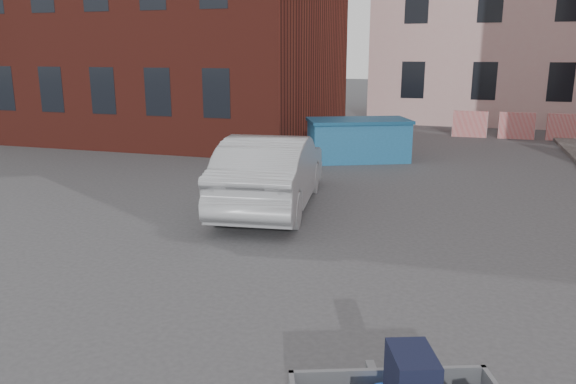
% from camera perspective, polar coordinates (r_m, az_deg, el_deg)
% --- Properties ---
extents(ground, '(120.00, 120.00, 0.00)m').
position_cam_1_polar(ground, '(8.74, 1.65, -7.72)').
color(ground, '#38383A').
rests_on(ground, ground).
extents(far_building, '(6.00, 6.00, 8.00)m').
position_cam_1_polar(far_building, '(37.15, -20.16, 14.46)').
color(far_building, maroon).
rests_on(far_building, ground).
extents(barriers, '(4.70, 0.18, 1.00)m').
position_cam_1_polar(barriers, '(23.08, 22.21, 6.25)').
color(barriers, red).
rests_on(barriers, ground).
extents(dumpster, '(3.38, 2.63, 1.26)m').
position_cam_1_polar(dumpster, '(17.23, 7.13, 5.29)').
color(dumpster, '#20669B').
rests_on(dumpster, ground).
extents(silver_car, '(2.27, 4.93, 1.57)m').
position_cam_1_polar(silver_car, '(11.87, -1.70, 2.12)').
color(silver_car, '#9EA1A5').
rests_on(silver_car, ground).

